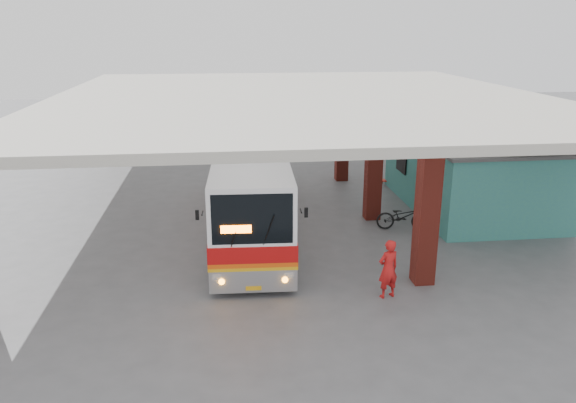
# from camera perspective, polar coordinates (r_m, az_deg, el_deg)

# --- Properties ---
(ground) EXTENTS (90.00, 90.00, 0.00)m
(ground) POSITION_cam_1_polar(r_m,az_deg,el_deg) (19.78, 2.24, -4.84)
(ground) COLOR #515154
(ground) RESTS_ON ground
(brick_columns) EXTENTS (20.10, 21.60, 4.35)m
(brick_columns) POSITION_cam_1_polar(r_m,az_deg,el_deg) (24.07, 3.84, 4.63)
(brick_columns) COLOR maroon
(brick_columns) RESTS_ON ground
(canopy_roof) EXTENTS (21.00, 23.00, 0.30)m
(canopy_roof) POSITION_cam_1_polar(r_m,az_deg,el_deg) (24.99, 1.19, 10.54)
(canopy_roof) COLOR beige
(canopy_roof) RESTS_ON brick_columns
(shop_building) EXTENTS (5.20, 8.20, 3.11)m
(shop_building) POSITION_cam_1_polar(r_m,az_deg,el_deg) (25.11, 17.99, 2.90)
(shop_building) COLOR teal
(shop_building) RESTS_ON ground
(coach_bus) EXTENTS (3.07, 12.19, 3.52)m
(coach_bus) POSITION_cam_1_polar(r_m,az_deg,el_deg) (21.31, -3.80, 1.75)
(coach_bus) COLOR white
(coach_bus) RESTS_ON ground
(motorcycle) EXTENTS (2.09, 0.99, 1.06)m
(motorcycle) POSITION_cam_1_polar(r_m,az_deg,el_deg) (21.91, 11.60, -1.48)
(motorcycle) COLOR black
(motorcycle) RESTS_ON ground
(pedestrian) EXTENTS (0.74, 0.60, 1.75)m
(pedestrian) POSITION_cam_1_polar(r_m,az_deg,el_deg) (16.34, 10.14, -6.75)
(pedestrian) COLOR red
(pedestrian) RESTS_ON ground
(red_chair) EXTENTS (0.48, 0.48, 0.71)m
(red_chair) POSITION_cam_1_polar(r_m,az_deg,el_deg) (28.05, 10.07, 2.36)
(red_chair) COLOR red
(red_chair) RESTS_ON ground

